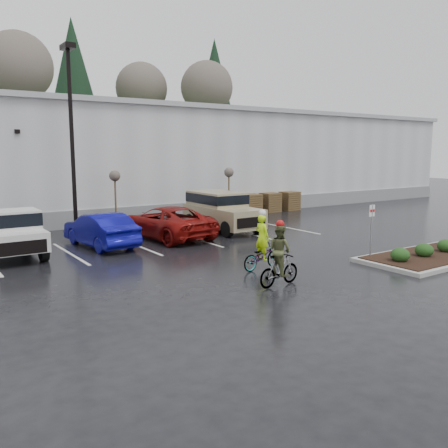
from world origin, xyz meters
TOP-DOWN VIEW (x-y plane):
  - ground at (0.00, 0.00)m, footprint 120.00×120.00m
  - warehouse at (0.00, 21.99)m, footprint 60.50×15.50m
  - wooded_ridge at (0.00, 45.00)m, footprint 80.00×25.00m
  - lamppost at (-4.00, 12.00)m, footprint 0.50×1.00m
  - sapling_mid at (-1.50, 13.00)m, footprint 0.60×0.60m
  - sapling_east at (6.00, 13.00)m, footprint 0.60×0.60m
  - pallet_stack_a at (8.50, 14.00)m, footprint 1.20×1.20m
  - pallet_stack_b at (10.20, 14.00)m, footprint 1.20×1.20m
  - pallet_stack_c at (12.00, 14.00)m, footprint 1.20×1.20m
  - curb_island at (7.00, -1.00)m, footprint 8.00×3.00m
  - mulch_bed at (7.00, -1.00)m, footprint 7.60×2.60m
  - shrub_a at (4.00, -1.00)m, footprint 0.70×0.70m
  - shrub_b at (5.50, -1.00)m, footprint 0.70×0.70m
  - shrub_c at (7.00, -1.00)m, footprint 0.70×0.70m
  - fire_lane_sign at (3.80, 0.20)m, footprint 0.30×0.05m
  - pickup_white at (-7.62, 9.03)m, footprint 2.10×5.20m
  - car_blue at (-3.91, 8.73)m, footprint 2.06×4.74m
  - car_red at (-0.50, 8.99)m, footprint 3.16×5.88m
  - suv_tan at (3.02, 9.29)m, footprint 2.20×5.10m
  - cyclist_hivis at (-0.54, 1.50)m, footprint 1.85×0.85m
  - cyclist_olive at (-1.44, -0.50)m, footprint 1.65×0.81m

SIDE VIEW (x-z plane):
  - ground at x=0.00m, z-range 0.00..0.00m
  - curb_island at x=7.00m, z-range 0.00..0.15m
  - mulch_bed at x=7.00m, z-range 0.15..0.19m
  - shrub_a at x=4.00m, z-range 0.15..0.67m
  - shrub_b at x=5.50m, z-range 0.15..0.67m
  - shrub_c at x=7.00m, z-range 0.15..0.67m
  - pallet_stack_a at x=8.50m, z-range 0.00..1.35m
  - pallet_stack_b at x=10.20m, z-range 0.00..1.35m
  - pallet_stack_c at x=12.00m, z-range 0.00..1.35m
  - cyclist_hivis at x=-0.54m, z-range -0.41..1.76m
  - car_blue at x=-3.91m, z-range 0.00..1.52m
  - cyclist_olive at x=-1.44m, z-range -0.27..1.83m
  - car_red at x=-0.50m, z-range 0.00..1.57m
  - pickup_white at x=-7.62m, z-range 0.00..1.96m
  - suv_tan at x=3.02m, z-range 0.00..2.06m
  - fire_lane_sign at x=3.80m, z-range 0.31..2.51m
  - sapling_mid at x=-1.50m, z-range 1.13..4.33m
  - sapling_east at x=6.00m, z-range 1.13..4.33m
  - wooded_ridge at x=0.00m, z-range 0.00..6.00m
  - warehouse at x=0.00m, z-range 0.05..7.25m
  - lamppost at x=-4.00m, z-range 1.07..10.30m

